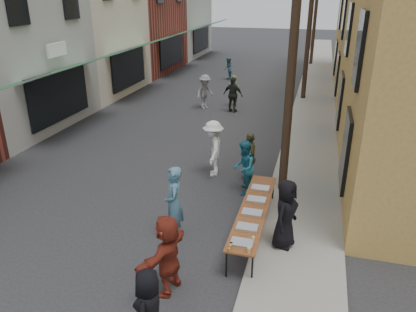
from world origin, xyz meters
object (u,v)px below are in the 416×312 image
Objects in this scene: utility_pole_far at (316,8)px; guest_front_a at (149,310)px; guest_front_c at (244,168)px; catering_tray_sausage at (242,243)px; utility_pole_mid at (310,18)px; serving_table at (254,210)px; utility_pole_near at (293,47)px; server at (285,214)px.

utility_pole_far is 5.50× the size of guest_front_a.
catering_tray_sausage is at bearing 4.26° from guest_front_c.
utility_pole_mid is 1.00× the size of utility_pole_far.
guest_front_c is at bearing 173.34° from guest_front_a.
serving_table is at bearing 11.33° from guest_front_c.
catering_tray_sausage is at bearing -96.65° from utility_pole_near.
utility_pole_near is 1.00× the size of utility_pole_mid.
guest_front_c is at bearing 107.10° from serving_table.
guest_front_c is at bearing 46.74° from server.
guest_front_a is (-1.67, -6.72, -3.68)m from utility_pole_near.
utility_pole_mid reaches higher than guest_front_a.
guest_front_c reaches higher than catering_tray_sausage.
serving_table is 2.34m from guest_front_c.
utility_pole_mid is 2.25× the size of serving_table.
server reaches higher than guest_front_a.
utility_pole_near is 12.00m from utility_pole_mid.
catering_tray_sausage is at bearing -90.00° from serving_table.
guest_front_a reaches higher than serving_table.
utility_pole_near is 2.25× the size of serving_table.
utility_pole_far is 24.71m from guest_front_c.
utility_pole_mid and utility_pole_far have the same top height.
utility_pole_near is 3.85m from guest_front_c.
catering_tray_sausage is 1.48m from server.
guest_front_c is at bearing -161.05° from utility_pole_near.
serving_table is (-0.50, -26.64, -3.79)m from utility_pole_far.
catering_tray_sausage is 0.31× the size of guest_front_a.
utility_pole_far reaches higher than serving_table.
utility_pole_near is 4.69m from server.
serving_table is 2.45× the size of guest_front_a.
server is at bearing -83.89° from utility_pole_near.
server is (0.83, 1.21, 0.19)m from catering_tray_sausage.
utility_pole_near is 5.50× the size of guest_front_a.
utility_pole_mid is at bearing 88.04° from serving_table.
guest_front_c reaches higher than serving_table.
catering_tray_sausage is (-0.50, -4.29, -3.71)m from utility_pole_near.
utility_pole_far is at bearing 17.88° from server.
serving_table is at bearing 90.00° from catering_tray_sausage.
catering_tray_sausage is at bearing -91.01° from utility_pole_far.
catering_tray_sausage is (-0.50, -28.29, -3.71)m from utility_pole_far.
utility_pole_mid is at bearing 172.62° from guest_front_a.
server reaches higher than guest_front_c.
utility_pole_near is at bearing 83.35° from catering_tray_sausage.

